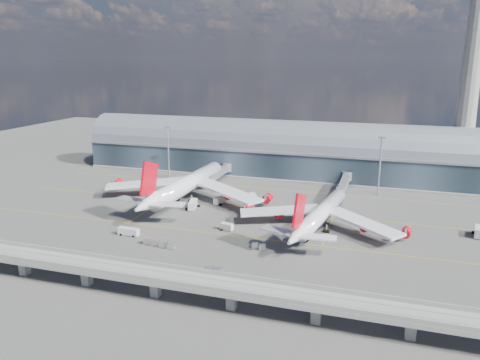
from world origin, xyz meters
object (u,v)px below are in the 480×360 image
(airliner_right, at_px, (320,215))
(service_truck_5, at_px, (253,198))
(service_truck_4, at_px, (219,201))
(cargo_train_0, at_px, (213,271))
(service_truck_2, at_px, (129,232))
(cargo_train_2, at_px, (259,246))
(service_truck_3, at_px, (479,232))
(floodlight_mast_left, at_px, (168,151))
(floodlight_mast_right, at_px, (380,164))
(service_truck_0, at_px, (193,205))
(service_truck_1, at_px, (227,227))
(control_tower, at_px, (471,72))
(cargo_train_1, at_px, (159,244))
(airliner_left, at_px, (185,185))

(airliner_right, distance_m, service_truck_5, 39.84)
(service_truck_4, height_order, cargo_train_0, service_truck_4)
(service_truck_2, height_order, cargo_train_2, service_truck_2)
(service_truck_3, relative_size, service_truck_4, 1.29)
(floodlight_mast_left, bearing_deg, cargo_train_2, -47.85)
(floodlight_mast_right, distance_m, service_truck_0, 81.91)
(floodlight_mast_right, relative_size, cargo_train_0, 4.59)
(service_truck_1, bearing_deg, service_truck_4, 36.40)
(control_tower, distance_m, service_truck_2, 161.44)
(service_truck_2, height_order, service_truck_5, service_truck_5)
(service_truck_0, relative_size, service_truck_1, 1.76)
(floodlight_mast_right, bearing_deg, service_truck_2, -135.92)
(service_truck_2, distance_m, cargo_train_1, 15.12)
(service_truck_4, height_order, service_truck_5, service_truck_5)
(service_truck_2, bearing_deg, cargo_train_0, -115.72)
(cargo_train_0, height_order, cargo_train_1, cargo_train_1)
(service_truck_3, xyz_separation_m, service_truck_4, (-94.84, 7.50, -0.19))
(airliner_left, bearing_deg, cargo_train_2, -41.30)
(airliner_left, relative_size, cargo_train_2, 14.64)
(service_truck_3, bearing_deg, airliner_left, -174.97)
(service_truck_1, distance_m, cargo_train_0, 34.02)
(service_truck_3, bearing_deg, floodlight_mast_left, 172.03)
(control_tower, bearing_deg, service_truck_3, -91.14)
(airliner_right, distance_m, service_truck_0, 51.79)
(floodlight_mast_left, bearing_deg, floodlight_mast_right, 0.00)
(floodlight_mast_left, xyz_separation_m, service_truck_0, (30.96, -42.43, -11.95))
(airliner_left, xyz_separation_m, service_truck_2, (-1.92, -42.42, -5.32))
(service_truck_1, height_order, service_truck_2, service_truck_2)
(control_tower, xyz_separation_m, cargo_train_2, (-68.46, -101.52, -50.75))
(control_tower, bearing_deg, cargo_train_1, -132.23)
(service_truck_0, xyz_separation_m, service_truck_3, (102.67, 1.35, 0.02))
(service_truck_4, bearing_deg, airliner_right, -7.61)
(service_truck_0, bearing_deg, floodlight_mast_right, 17.76)
(floodlight_mast_right, height_order, airliner_left, floodlight_mast_right)
(service_truck_5, bearing_deg, service_truck_0, -165.77)
(control_tower, height_order, service_truck_3, control_tower)
(service_truck_0, bearing_deg, service_truck_2, -119.09)
(control_tower, height_order, airliner_left, control_tower)
(cargo_train_2, bearing_deg, service_truck_4, 20.41)
(airliner_left, relative_size, cargo_train_0, 13.73)
(service_truck_5, bearing_deg, cargo_train_0, -108.90)
(control_tower, xyz_separation_m, service_truck_2, (-113.12, -103.64, -50.25))
(airliner_right, relative_size, service_truck_3, 8.68)
(floodlight_mast_right, distance_m, cargo_train_0, 103.33)
(service_truck_0, height_order, cargo_train_2, service_truck_0)
(service_truck_4, relative_size, cargo_train_2, 1.06)
(service_truck_4, distance_m, service_truck_5, 14.50)
(service_truck_3, bearing_deg, service_truck_1, -157.21)
(airliner_right, distance_m, cargo_train_1, 55.62)
(airliner_right, distance_m, service_truck_4, 46.47)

